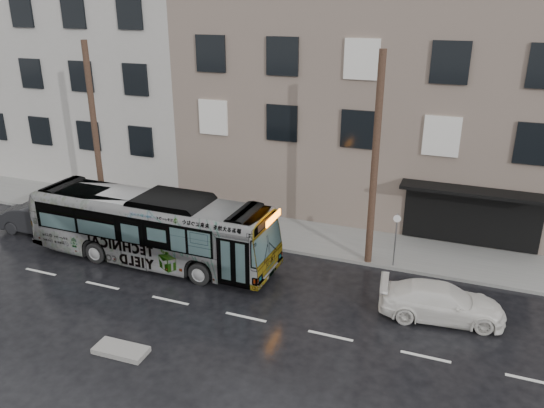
{
  "coord_description": "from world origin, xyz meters",
  "views": [
    {
      "loc": [
        10.12,
        -17.67,
        10.83
      ],
      "look_at": [
        2.28,
        2.5,
        2.54
      ],
      "focal_mm": 35.0,
      "sensor_mm": 36.0,
      "label": 1
    }
  ],
  "objects_px": {
    "sign_post": "(395,240)",
    "white_sedan": "(441,302)",
    "dark_sedan": "(41,219)",
    "utility_pole_rear": "(95,134)",
    "utility_pole_front": "(375,163)",
    "bus": "(152,227)"
  },
  "relations": [
    {
      "from": "bus",
      "to": "dark_sedan",
      "type": "bearing_deg",
      "value": 85.87
    },
    {
      "from": "utility_pole_front",
      "to": "utility_pole_rear",
      "type": "bearing_deg",
      "value": 180.0
    },
    {
      "from": "utility_pole_rear",
      "to": "dark_sedan",
      "type": "xyz_separation_m",
      "value": [
        -1.87,
        -2.48,
        -3.95
      ]
    },
    {
      "from": "sign_post",
      "to": "bus",
      "type": "xyz_separation_m",
      "value": [
        -10.1,
        -3.06,
        0.23
      ]
    },
    {
      "from": "dark_sedan",
      "to": "bus",
      "type": "bearing_deg",
      "value": -99.45
    },
    {
      "from": "utility_pole_rear",
      "to": "bus",
      "type": "height_order",
      "value": "utility_pole_rear"
    },
    {
      "from": "sign_post",
      "to": "dark_sedan",
      "type": "distance_m",
      "value": 17.16
    },
    {
      "from": "bus",
      "to": "white_sedan",
      "type": "height_order",
      "value": "bus"
    },
    {
      "from": "sign_post",
      "to": "bus",
      "type": "relative_size",
      "value": 0.21
    },
    {
      "from": "sign_post",
      "to": "white_sedan",
      "type": "xyz_separation_m",
      "value": [
        2.22,
        -3.22,
        -0.7
      ]
    },
    {
      "from": "utility_pole_rear",
      "to": "sign_post",
      "type": "xyz_separation_m",
      "value": [
        15.1,
        0.0,
        -3.3
      ]
    },
    {
      "from": "sign_post",
      "to": "dark_sedan",
      "type": "bearing_deg",
      "value": -171.69
    },
    {
      "from": "white_sedan",
      "to": "dark_sedan",
      "type": "xyz_separation_m",
      "value": [
        -19.19,
        0.75,
        0.06
      ]
    },
    {
      "from": "utility_pole_front",
      "to": "utility_pole_rear",
      "type": "xyz_separation_m",
      "value": [
        -14.0,
        0.0,
        0.0
      ]
    },
    {
      "from": "white_sedan",
      "to": "utility_pole_rear",
      "type": "bearing_deg",
      "value": 71.85
    },
    {
      "from": "utility_pole_rear",
      "to": "utility_pole_front",
      "type": "bearing_deg",
      "value": 0.0
    },
    {
      "from": "dark_sedan",
      "to": "utility_pole_rear",
      "type": "bearing_deg",
      "value": -41.59
    },
    {
      "from": "sign_post",
      "to": "dark_sedan",
      "type": "height_order",
      "value": "sign_post"
    },
    {
      "from": "utility_pole_front",
      "to": "dark_sedan",
      "type": "xyz_separation_m",
      "value": [
        -15.87,
        -2.48,
        -3.95
      ]
    },
    {
      "from": "sign_post",
      "to": "dark_sedan",
      "type": "relative_size",
      "value": 0.56
    },
    {
      "from": "utility_pole_front",
      "to": "dark_sedan",
      "type": "height_order",
      "value": "utility_pole_front"
    },
    {
      "from": "utility_pole_front",
      "to": "white_sedan",
      "type": "xyz_separation_m",
      "value": [
        3.32,
        -3.22,
        -4.0
      ]
    }
  ]
}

